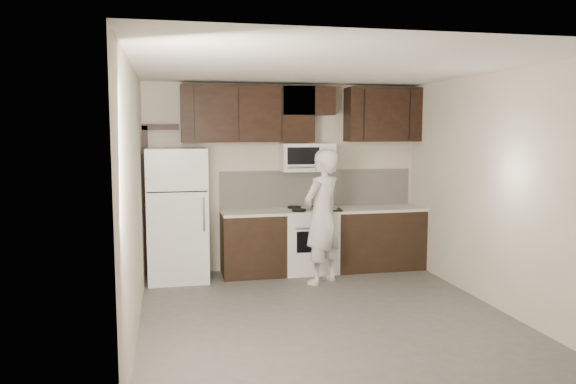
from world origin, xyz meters
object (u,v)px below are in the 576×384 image
object	(u,v)px
refrigerator	(177,215)
stove	(309,240)
microwave	(307,157)
person	(322,217)

from	to	relation	value
refrigerator	stove	bearing A→B (deg)	1.51
microwave	refrigerator	world-z (taller)	microwave
microwave	person	world-z (taller)	microwave
stove	microwave	size ratio (longest dim) A/B	1.24
refrigerator	person	size ratio (longest dim) A/B	1.00
microwave	person	bearing A→B (deg)	-88.40
stove	refrigerator	distance (m)	1.90
stove	person	bearing A→B (deg)	-88.12
stove	refrigerator	world-z (taller)	refrigerator
microwave	stove	bearing A→B (deg)	-89.90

